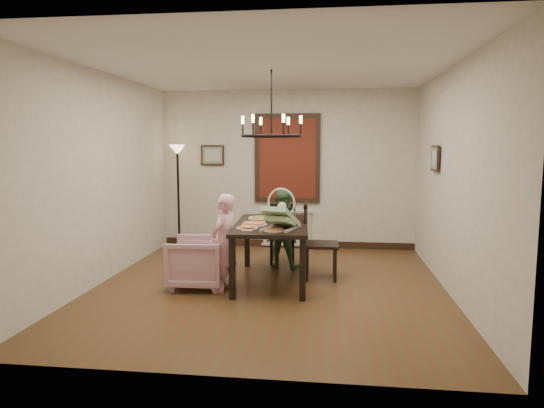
% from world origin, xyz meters
% --- Properties ---
extents(room_shell, '(4.51, 5.00, 2.81)m').
position_xyz_m(room_shell, '(0.00, 0.37, 1.40)').
color(room_shell, '#533B1C').
rests_on(room_shell, ground).
extents(dining_table, '(1.06, 1.75, 0.80)m').
position_xyz_m(dining_table, '(-0.00, 0.24, 0.71)').
color(dining_table, black).
rests_on(dining_table, room_shell).
extents(chair_far, '(0.44, 0.44, 0.92)m').
position_xyz_m(chair_far, '(0.04, 1.30, 0.46)').
color(chair_far, black).
rests_on(chair_far, room_shell).
extents(chair_right, '(0.48, 0.48, 1.07)m').
position_xyz_m(chair_right, '(0.66, 0.49, 0.53)').
color(chair_right, black).
rests_on(chair_right, room_shell).
extents(armchair, '(0.75, 0.74, 0.66)m').
position_xyz_m(armchair, '(-0.93, -0.12, 0.33)').
color(armchair, '#EAB3C4').
rests_on(armchair, room_shell).
extents(elderly_woman, '(0.34, 0.43, 1.02)m').
position_xyz_m(elderly_woman, '(-0.54, -0.24, 0.51)').
color(elderly_woman, '#ECA7B6').
rests_on(elderly_woman, room_shell).
extents(seated_man, '(0.55, 0.46, 0.98)m').
position_xyz_m(seated_man, '(0.06, 1.03, 0.49)').
color(seated_man, '#426F42').
rests_on(seated_man, room_shell).
extents(baby_bouncer, '(0.54, 0.63, 0.35)m').
position_xyz_m(baby_bouncer, '(0.17, -0.20, 0.97)').
color(baby_bouncer, '#A1CA8B').
rests_on(baby_bouncer, dining_table).
extents(salad_bowl, '(0.35, 0.35, 0.09)m').
position_xyz_m(salad_bowl, '(-0.17, 0.28, 0.84)').
color(salad_bowl, white).
rests_on(salad_bowl, dining_table).
extents(pizza_platter, '(0.33, 0.33, 0.04)m').
position_xyz_m(pizza_platter, '(-0.20, 0.06, 0.82)').
color(pizza_platter, tan).
rests_on(pizza_platter, dining_table).
extents(drinking_glass, '(0.07, 0.07, 0.14)m').
position_xyz_m(drinking_glass, '(0.08, 0.27, 0.87)').
color(drinking_glass, silver).
rests_on(drinking_glass, dining_table).
extents(window_blinds, '(1.00, 0.03, 1.40)m').
position_xyz_m(window_blinds, '(0.00, 2.46, 1.60)').
color(window_blinds, maroon).
rests_on(window_blinds, room_shell).
extents(radiator, '(0.92, 0.12, 0.62)m').
position_xyz_m(radiator, '(0.00, 2.48, 0.35)').
color(radiator, silver).
rests_on(radiator, room_shell).
extents(picture_back, '(0.42, 0.03, 0.36)m').
position_xyz_m(picture_back, '(-1.35, 2.47, 1.65)').
color(picture_back, black).
rests_on(picture_back, room_shell).
extents(picture_right, '(0.03, 0.42, 0.36)m').
position_xyz_m(picture_right, '(2.21, 0.90, 1.65)').
color(picture_right, black).
rests_on(picture_right, room_shell).
extents(floor_lamp, '(0.30, 0.30, 1.80)m').
position_xyz_m(floor_lamp, '(-1.90, 2.15, 0.90)').
color(floor_lamp, black).
rests_on(floor_lamp, room_shell).
extents(chandelier, '(0.80, 0.80, 0.04)m').
position_xyz_m(chandelier, '(-0.00, 0.24, 1.95)').
color(chandelier, black).
rests_on(chandelier, room_shell).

